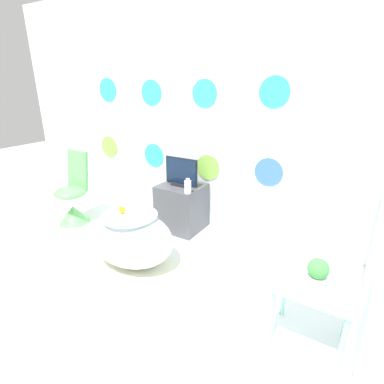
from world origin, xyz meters
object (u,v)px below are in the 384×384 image
Objects in this scene: vase at (188,186)px; tv at (181,173)px; bathtub at (131,238)px; potted_plant_left at (318,273)px; chair at (73,202)px.

tv is at bearing 139.24° from vase.
potted_plant_left reaches higher than bathtub.
bathtub is 0.98× the size of chair.
chair is (-1.18, 0.28, 0.01)m from bathtub.
potted_plant_left is (1.60, -0.91, -0.14)m from tv.
vase is (1.38, 0.38, 0.33)m from chair.
vase is at bearing -40.76° from tv.
vase is (0.19, -0.16, -0.07)m from tv.
chair reaches higher than potted_plant_left.
bathtub is 0.77m from vase.
chair is at bearing 172.55° from potted_plant_left.
potted_plant_left is (2.79, -0.36, 0.27)m from chair.
chair is 1.47m from vase.
tv is at bearing 150.30° from potted_plant_left.
tv is 0.26m from vase.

